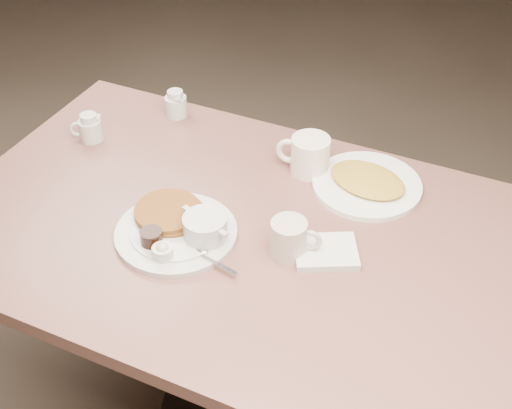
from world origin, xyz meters
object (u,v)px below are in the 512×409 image
at_px(main_plate, 180,228).
at_px(coffee_mug_near, 290,238).
at_px(creamer_right, 176,104).
at_px(hash_plate, 367,183).
at_px(coffee_mug_far, 309,155).
at_px(creamer_left, 90,128).
at_px(diner_table, 253,282).

height_order(main_plate, coffee_mug_near, coffee_mug_near).
height_order(creamer_right, hash_plate, creamer_right).
xyz_separation_m(coffee_mug_near, coffee_mug_far, (-0.08, 0.31, 0.00)).
xyz_separation_m(creamer_left, creamer_right, (0.15, 0.21, 0.00)).
height_order(coffee_mug_near, creamer_right, coffee_mug_near).
height_order(main_plate, creamer_right, creamer_right).
bearing_deg(coffee_mug_far, creamer_left, -168.86).
relative_size(main_plate, coffee_mug_near, 3.00).
distance_m(diner_table, main_plate, 0.26).
relative_size(main_plate, coffee_mug_far, 2.52).
bearing_deg(creamer_left, hash_plate, 8.54).
relative_size(diner_table, coffee_mug_far, 10.04).
xyz_separation_m(coffee_mug_near, hash_plate, (0.08, 0.31, -0.03)).
distance_m(creamer_left, hash_plate, 0.78).
xyz_separation_m(diner_table, main_plate, (-0.15, -0.08, 0.19)).
distance_m(diner_table, hash_plate, 0.39).
xyz_separation_m(diner_table, coffee_mug_near, (0.11, -0.03, 0.22)).
bearing_deg(diner_table, coffee_mug_far, 84.34).
bearing_deg(coffee_mug_far, diner_table, -95.66).
relative_size(creamer_right, hash_plate, 0.25).
distance_m(coffee_mug_far, creamer_left, 0.62).
bearing_deg(coffee_mug_far, coffee_mug_near, -75.82).
bearing_deg(coffee_mug_near, diner_table, 164.80).
relative_size(main_plate, creamer_right, 4.42).
relative_size(diner_table, coffee_mug_near, 11.93).
bearing_deg(main_plate, coffee_mug_near, 11.17).
xyz_separation_m(main_plate, coffee_mug_near, (0.26, 0.05, 0.02)).
distance_m(main_plate, creamer_right, 0.53).
xyz_separation_m(diner_table, hash_plate, (0.19, 0.28, 0.18)).
relative_size(coffee_mug_near, creamer_left, 1.41).
height_order(main_plate, hash_plate, main_plate).
distance_m(coffee_mug_near, creamer_right, 0.67).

